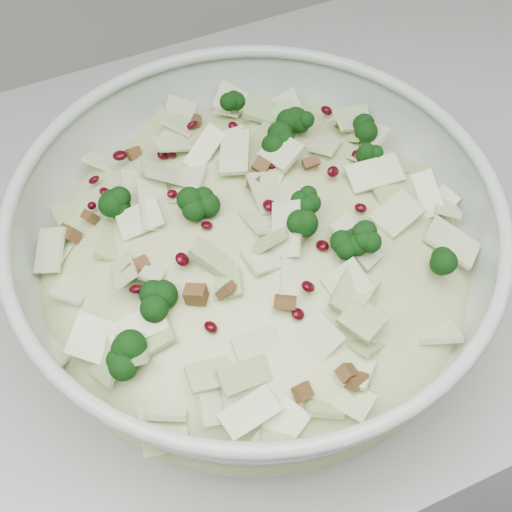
{
  "coord_description": "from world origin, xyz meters",
  "views": [
    {
      "loc": [
        0.28,
        1.31,
        1.43
      ],
      "look_at": [
        0.4,
        1.59,
        1.0
      ],
      "focal_mm": 50.0,
      "sensor_mm": 36.0,
      "label": 1
    }
  ],
  "objects": [
    {
      "name": "salad",
      "position": [
        0.41,
        1.6,
        1.0
      ],
      "size": [
        0.35,
        0.35,
        0.15
      ],
      "rotation": [
        0.0,
        0.0,
        0.04
      ],
      "color": "beige",
      "rests_on": "mixing_bowl"
    },
    {
      "name": "mixing_bowl",
      "position": [
        0.41,
        1.6,
        0.98
      ],
      "size": [
        0.39,
        0.39,
        0.14
      ],
      "rotation": [
        0.0,
        0.0,
        0.08
      ],
      "color": "#AEBFB3",
      "rests_on": "counter"
    }
  ]
}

